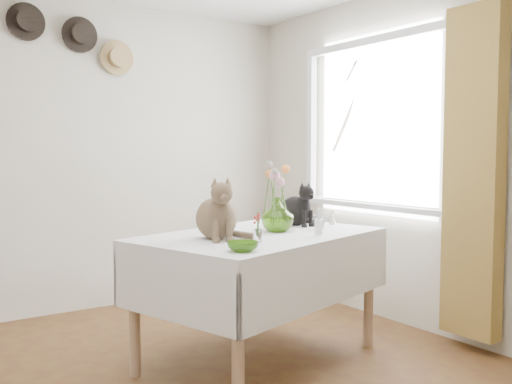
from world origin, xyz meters
TOP-DOWN VIEW (x-y plane):
  - room at (0.00, 0.00)m, footprint 4.08×4.58m
  - window at (1.97, 0.80)m, footprint 0.12×1.52m
  - curtain at (1.90, -0.12)m, footprint 0.12×0.38m
  - dining_table at (0.69, 0.51)m, footprint 1.67×1.31m
  - tabby_cat at (0.36, 0.49)m, footprint 0.32×0.36m
  - black_cat at (1.12, 0.71)m, footprint 0.22×0.27m
  - flower_vase at (0.83, 0.52)m, footprint 0.26×0.26m
  - green_bowl at (0.26, 0.05)m, footprint 0.18×0.18m
  - drinking_glass at (1.12, 0.47)m, footprint 0.12×0.12m
  - candlestick at (0.94, 0.26)m, footprint 0.04×0.04m
  - berry_jar at (0.48, 0.23)m, footprint 0.05×0.05m
  - porcelain_figurine at (1.35, 0.59)m, footprint 0.05×0.05m
  - flower_bouquet at (0.82, 0.53)m, footprint 0.17×0.12m
  - wall_hats at (0.12, 2.19)m, footprint 0.98×0.09m

SIDE VIEW (x-z plane):
  - dining_table at x=0.69m, z-range 0.20..0.99m
  - green_bowl at x=0.26m, z-range 0.79..0.84m
  - drinking_glass at x=1.12m, z-range 0.79..0.87m
  - porcelain_figurine at x=1.35m, z-range 0.78..0.88m
  - candlestick at x=0.94m, z-range 0.76..0.92m
  - berry_jar at x=0.48m, z-range 0.78..0.96m
  - flower_vase at x=0.83m, z-range 0.79..1.00m
  - black_cat at x=1.12m, z-range 0.79..1.09m
  - tabby_cat at x=0.36m, z-range 0.79..1.15m
  - flower_bouquet at x=0.82m, z-range 0.93..1.32m
  - curtain at x=1.90m, z-range 0.10..2.20m
  - room at x=0.00m, z-range -0.04..2.54m
  - window at x=1.97m, z-range 0.74..2.06m
  - wall_hats at x=0.12m, z-range 1.93..2.41m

